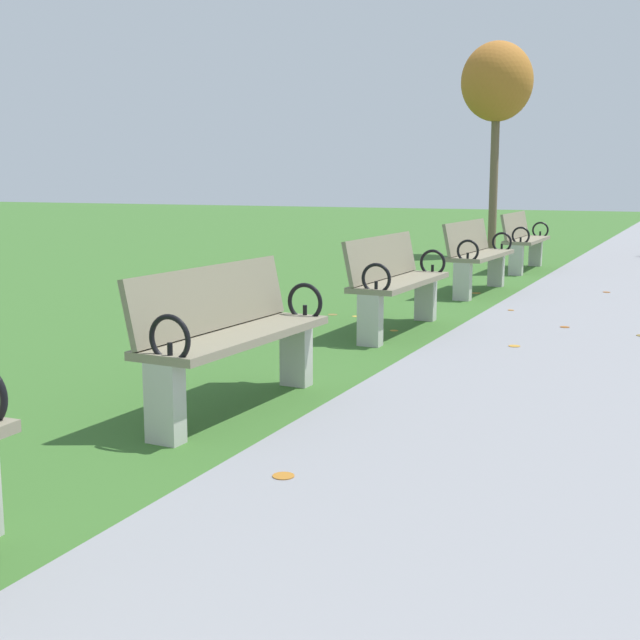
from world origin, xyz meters
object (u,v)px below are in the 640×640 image
at_px(tree_2, 497,84).
at_px(park_bench_6, 523,239).
at_px(park_bench_3, 231,334).
at_px(park_bench_4, 395,281).
at_px(park_bench_5, 477,254).

bearing_deg(tree_2, park_bench_6, -65.73).
height_order(park_bench_3, park_bench_6, same).
height_order(park_bench_3, park_bench_4, same).
bearing_deg(park_bench_6, park_bench_3, -90.00).
bearing_deg(park_bench_4, park_bench_6, 90.00).
height_order(park_bench_6, tree_2, tree_2).
relative_size(park_bench_4, park_bench_6, 1.00).
xyz_separation_m(park_bench_4, park_bench_6, (-0.00, 5.92, 0.00)).
height_order(park_bench_4, park_bench_6, same).
height_order(park_bench_4, tree_2, tree_2).
bearing_deg(tree_2, park_bench_4, -82.76).
bearing_deg(park_bench_4, tree_2, 97.24).
xyz_separation_m(park_bench_3, park_bench_6, (-0.00, 8.94, 0.00)).
distance_m(park_bench_6, tree_2, 3.65).
distance_m(park_bench_3, park_bench_5, 6.05).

